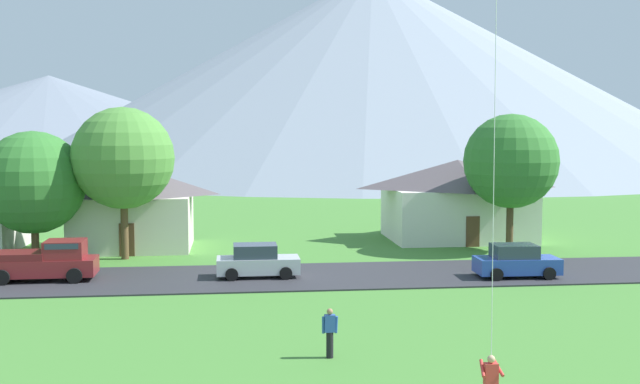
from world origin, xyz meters
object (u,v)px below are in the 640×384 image
at_px(house_left_center, 133,206).
at_px(tree_center, 33,182).
at_px(tree_left_of_center, 511,161).
at_px(pickup_truck_maroon_west_side, 46,261).
at_px(parked_car_blue_mid_west, 516,262).
at_px(tree_near_left, 123,158).
at_px(watcher_person, 330,332).
at_px(house_leftmost, 457,198).
at_px(parked_car_silver_west_end, 257,262).

distance_m(house_left_center, tree_center, 6.63).
relative_size(house_left_center, tree_left_of_center, 0.92).
relative_size(house_left_center, pickup_truck_maroon_west_side, 1.50).
relative_size(tree_left_of_center, parked_car_blue_mid_west, 2.02).
relative_size(tree_near_left, watcher_person, 5.32).
xyz_separation_m(pickup_truck_maroon_west_side, watcher_person, (12.50, -14.25, -0.18)).
xyz_separation_m(house_leftmost, house_left_center, (-21.76, -1.62, -0.10)).
bearing_deg(pickup_truck_maroon_west_side, tree_left_of_center, 13.86).
xyz_separation_m(parked_car_blue_mid_west, pickup_truck_maroon_west_side, (-23.70, 1.88, 0.19)).
height_order(parked_car_blue_mid_west, pickup_truck_maroon_west_side, pickup_truck_maroon_west_side).
bearing_deg(tree_near_left, parked_car_blue_mid_west, -21.68).
height_order(house_leftmost, parked_car_silver_west_end, house_leftmost).
height_order(parked_car_blue_mid_west, watcher_person, parked_car_blue_mid_west).
bearing_deg(house_left_center, parked_car_silver_west_end, -54.87).
bearing_deg(house_left_center, pickup_truck_maroon_west_side, -106.07).
bearing_deg(parked_car_silver_west_end, watcher_person, -81.98).
relative_size(tree_near_left, tree_left_of_center, 1.04).
distance_m(house_left_center, parked_car_blue_mid_west, 24.14).
bearing_deg(parked_car_silver_west_end, house_left_center, 125.13).
distance_m(house_leftmost, tree_center, 27.47).
xyz_separation_m(house_left_center, parked_car_silver_west_end, (7.55, -10.73, -1.88)).
bearing_deg(tree_near_left, watcher_person, -65.24).
distance_m(parked_car_blue_mid_west, pickup_truck_maroon_west_side, 23.77).
relative_size(house_left_center, watcher_person, 4.70).
bearing_deg(house_leftmost, watcher_person, -115.01).
distance_m(tree_near_left, parked_car_silver_west_end, 11.27).
relative_size(tree_left_of_center, parked_car_silver_west_end, 2.04).
bearing_deg(house_left_center, parked_car_blue_mid_west, -30.67).
bearing_deg(tree_left_of_center, tree_near_left, -179.53).
height_order(tree_left_of_center, parked_car_silver_west_end, tree_left_of_center).
bearing_deg(watcher_person, tree_left_of_center, 56.07).
bearing_deg(pickup_truck_maroon_west_side, house_leftmost, 25.88).
height_order(tree_center, parked_car_silver_west_end, tree_center).
bearing_deg(tree_center, tree_near_left, -2.64).
xyz_separation_m(house_left_center, pickup_truck_maroon_west_side, (-2.99, -10.39, -1.69)).
relative_size(tree_left_of_center, tree_center, 1.14).
height_order(house_left_center, pickup_truck_maroon_west_side, house_left_center).
bearing_deg(watcher_person, pickup_truck_maroon_west_side, 131.27).
distance_m(tree_left_of_center, watcher_person, 25.50).
height_order(parked_car_silver_west_end, pickup_truck_maroon_west_side, pickup_truck_maroon_west_side).
bearing_deg(tree_near_left, house_leftmost, 14.61).
distance_m(house_leftmost, parked_car_silver_west_end, 18.93).
xyz_separation_m(parked_car_silver_west_end, pickup_truck_maroon_west_side, (-10.54, 0.34, 0.19)).
xyz_separation_m(house_left_center, watcher_person, (9.51, -24.64, -1.87)).
bearing_deg(tree_near_left, tree_center, 177.36).
xyz_separation_m(tree_center, parked_car_silver_west_end, (12.67, -6.92, -3.67)).
distance_m(tree_center, parked_car_silver_west_end, 14.90).
height_order(tree_near_left, parked_car_blue_mid_west, tree_near_left).
xyz_separation_m(tree_near_left, watcher_person, (9.50, -20.59, -5.05)).
bearing_deg(tree_left_of_center, parked_car_blue_mid_west, -108.35).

